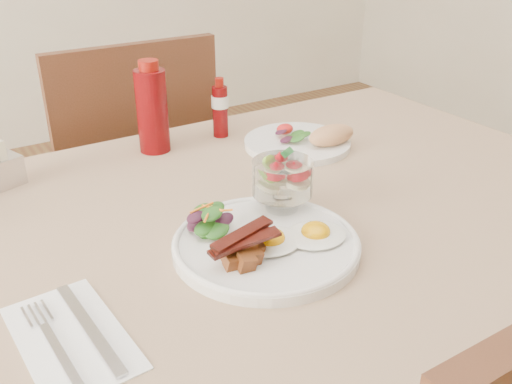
% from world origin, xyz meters
% --- Properties ---
extents(table, '(1.33, 0.88, 0.75)m').
position_xyz_m(table, '(0.00, 0.00, 0.66)').
color(table, '#582E1B').
rests_on(table, ground).
extents(chair_far, '(0.42, 0.42, 0.93)m').
position_xyz_m(chair_far, '(0.00, 0.66, 0.52)').
color(chair_far, '#582E1B').
rests_on(chair_far, ground).
extents(main_plate, '(0.28, 0.28, 0.02)m').
position_xyz_m(main_plate, '(-0.06, -0.12, 0.76)').
color(main_plate, white).
rests_on(main_plate, table).
extents(fried_eggs, '(0.19, 0.13, 0.03)m').
position_xyz_m(fried_eggs, '(-0.03, -0.14, 0.78)').
color(fried_eggs, white).
rests_on(fried_eggs, main_plate).
extents(bacon_potato_pile, '(0.10, 0.06, 0.04)m').
position_xyz_m(bacon_potato_pile, '(-0.12, -0.15, 0.79)').
color(bacon_potato_pile, brown).
rests_on(bacon_potato_pile, main_plate).
extents(side_salad, '(0.08, 0.08, 0.04)m').
position_xyz_m(side_salad, '(-0.12, -0.05, 0.79)').
color(side_salad, '#184713').
rests_on(side_salad, main_plate).
extents(fruit_cup, '(0.10, 0.10, 0.10)m').
position_xyz_m(fruit_cup, '(0.02, -0.04, 0.82)').
color(fruit_cup, white).
rests_on(fruit_cup, main_plate).
extents(second_plate, '(0.23, 0.23, 0.06)m').
position_xyz_m(second_plate, '(0.23, 0.18, 0.77)').
color(second_plate, white).
rests_on(second_plate, table).
extents(ketchup_bottle, '(0.08, 0.08, 0.19)m').
position_xyz_m(ketchup_bottle, '(-0.05, 0.34, 0.84)').
color(ketchup_bottle, '#5B0507').
rests_on(ketchup_bottle, table).
extents(hot_sauce_bottle, '(0.05, 0.05, 0.13)m').
position_xyz_m(hot_sauce_bottle, '(0.11, 0.34, 0.82)').
color(hot_sauce_bottle, '#5B0507').
rests_on(hot_sauce_bottle, table).
extents(napkin_cutlery, '(0.13, 0.21, 0.01)m').
position_xyz_m(napkin_cutlery, '(-0.36, -0.16, 0.75)').
color(napkin_cutlery, white).
rests_on(napkin_cutlery, table).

